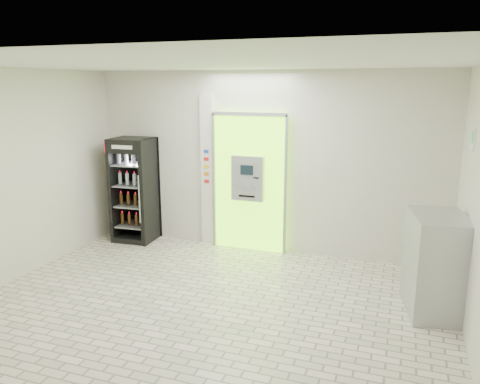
% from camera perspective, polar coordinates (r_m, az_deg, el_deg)
% --- Properties ---
extents(ground, '(6.00, 6.00, 0.00)m').
position_cam_1_polar(ground, '(6.03, -4.51, -14.40)').
color(ground, beige).
rests_on(ground, ground).
extents(room_shell, '(6.00, 6.00, 6.00)m').
position_cam_1_polar(room_shell, '(5.44, -4.86, 3.10)').
color(room_shell, silver).
rests_on(room_shell, ground).
extents(atm_assembly, '(1.30, 0.24, 2.33)m').
position_cam_1_polar(atm_assembly, '(7.84, 1.19, 1.24)').
color(atm_assembly, '#82F116').
rests_on(atm_assembly, ground).
extents(pillar, '(0.22, 0.11, 2.60)m').
position_cam_1_polar(pillar, '(8.13, -3.95, 2.55)').
color(pillar, silver).
rests_on(pillar, ground).
extents(beverage_cooler, '(0.73, 0.68, 1.85)m').
position_cam_1_polar(beverage_cooler, '(8.59, -12.69, 0.04)').
color(beverage_cooler, black).
rests_on(beverage_cooler, ground).
extents(steel_cabinet, '(0.79, 1.03, 1.24)m').
position_cam_1_polar(steel_cabinet, '(6.27, 22.75, -8.12)').
color(steel_cabinet, '#A0A3A8').
rests_on(steel_cabinet, ground).
extents(exit_sign, '(0.02, 0.22, 0.26)m').
position_cam_1_polar(exit_sign, '(6.35, 26.55, 5.77)').
color(exit_sign, white).
rests_on(exit_sign, room_shell).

